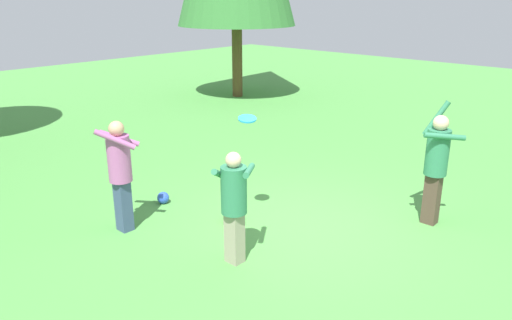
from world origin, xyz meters
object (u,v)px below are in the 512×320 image
person_catcher (120,167)px  ball_blue (163,198)px  person_thrower (436,160)px  person_bystander (234,199)px  frisbee (247,119)px  ball_orange (231,215)px

person_catcher → ball_blue: (1.01, 0.38, -0.92)m
person_thrower → person_catcher: 4.75m
person_thrower → person_bystander: bearing=21.2°
person_thrower → frisbee: person_thrower is taller
person_bystander → frisbee: bearing=0.0°
person_thrower → frisbee: 2.94m
person_bystander → ball_orange: person_bystander is taller
frisbee → ball_orange: (-0.15, 0.23, -1.58)m
person_catcher → frisbee: size_ratio=4.55×
person_catcher → frisbee: frisbee is taller
person_bystander → frisbee: frisbee is taller
ball_blue → person_thrower: bearing=-57.0°
person_thrower → person_catcher: (-3.41, 3.31, -0.02)m
ball_orange → ball_blue: bearing=101.8°
person_catcher → person_bystander: (0.47, -1.91, -0.11)m
person_thrower → ball_orange: bearing=-0.9°
person_thrower → ball_blue: person_thrower is taller
person_thrower → person_catcher: bearing=2.6°
person_thrower → ball_orange: 3.27m
ball_orange → ball_blue: size_ratio=1.08×
person_catcher → person_bystander: bearing=-35.9°
ball_orange → ball_blue: (-0.29, 1.38, -0.01)m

